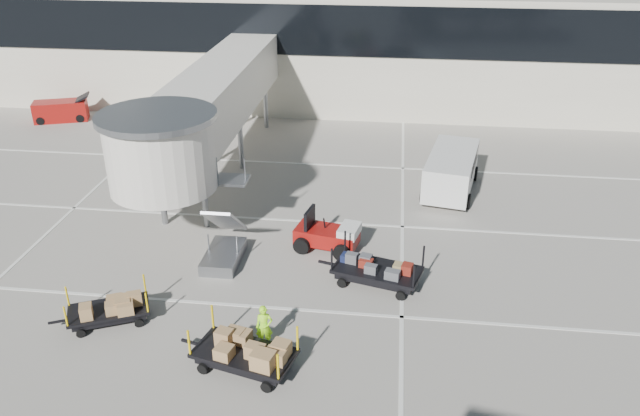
% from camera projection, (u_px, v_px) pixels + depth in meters
% --- Properties ---
extents(ground, '(140.00, 140.00, 0.00)m').
position_uv_depth(ground, '(226.00, 339.00, 21.46)').
color(ground, '#B1AA9E').
rests_on(ground, ground).
extents(lane_markings, '(40.00, 30.00, 0.02)m').
position_uv_depth(lane_markings, '(262.00, 215.00, 29.82)').
color(lane_markings, silver).
rests_on(lane_markings, ground).
extents(terminal, '(64.00, 12.11, 15.20)m').
position_uv_depth(terminal, '(321.00, 41.00, 46.28)').
color(terminal, beige).
rests_on(terminal, ground).
extents(jet_bridge, '(5.70, 20.40, 6.03)m').
position_uv_depth(jet_bridge, '(205.00, 108.00, 30.88)').
color(jet_bridge, silver).
rests_on(jet_bridge, ground).
extents(baggage_tug, '(2.92, 2.20, 1.78)m').
position_uv_depth(baggage_tug, '(328.00, 235.00, 26.73)').
color(baggage_tug, maroon).
rests_on(baggage_tug, ground).
extents(suitcase_cart, '(4.24, 2.49, 1.63)m').
position_uv_depth(suitcase_cart, '(376.00, 270.00, 24.37)').
color(suitcase_cart, black).
rests_on(suitcase_cart, ground).
extents(box_cart_near, '(4.05, 2.37, 1.55)m').
position_uv_depth(box_cart_near, '(246.00, 352.00, 19.88)').
color(box_cart_near, black).
rests_on(box_cart_near, ground).
extents(box_cart_far, '(3.42, 2.42, 1.34)m').
position_uv_depth(box_cart_far, '(110.00, 309.00, 22.18)').
color(box_cart_far, black).
rests_on(box_cart_far, ground).
extents(ground_worker, '(0.64, 0.49, 1.58)m').
position_uv_depth(ground_worker, '(264.00, 327.00, 20.80)').
color(ground_worker, '#9DFA1A').
rests_on(ground_worker, ground).
extents(minivan, '(3.21, 5.75, 2.06)m').
position_uv_depth(minivan, '(452.00, 168.00, 31.94)').
color(minivan, silver).
rests_on(minivan, ground).
extents(belt_loader, '(3.92, 2.50, 1.77)m').
position_uv_depth(belt_loader, '(61.00, 111.00, 42.30)').
color(belt_loader, maroon).
rests_on(belt_loader, ground).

